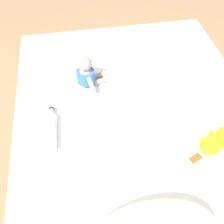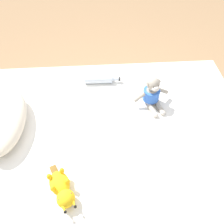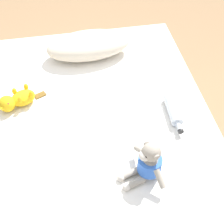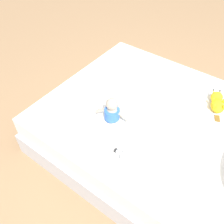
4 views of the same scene
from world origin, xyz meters
name	(u,v)px [view 1 (image 1 of 4)]	position (x,y,z in m)	size (l,w,h in m)	color
ground_plane	(134,152)	(0.00, 0.00, 0.00)	(16.00, 16.00, 0.00)	#93704C
bed	(136,136)	(0.00, 0.00, 0.22)	(1.59, 2.05, 0.45)	#B2B2B7
plush_monkey	(87,74)	(0.28, -0.33, 0.54)	(0.24, 0.28, 0.24)	#9E9384
plush_yellow_creature	(217,141)	(-0.38, 0.29, 0.50)	(0.32, 0.19, 0.10)	yellow
glass_bottle	(51,131)	(0.54, 0.05, 0.48)	(0.08, 0.30, 0.07)	silver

